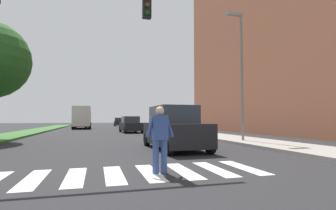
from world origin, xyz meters
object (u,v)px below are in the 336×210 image
street_lamp_right (240,64)px  sedan_midblock (131,125)px  suv_crossing (174,129)px  sedan_far_horizon (119,122)px  sedan_distant (80,123)px  truck_box_delivery (82,117)px  pedestrian_performer (160,136)px

street_lamp_right → sedan_midblock: (-4.71, 13.20, -3.83)m
suv_crossing → sedan_far_horizon: bearing=88.8°
street_lamp_right → suv_crossing: street_lamp_right is taller
sedan_far_horizon → suv_crossing: bearing=-91.2°
street_lamp_right → sedan_distant: bearing=110.4°
street_lamp_right → sedan_far_horizon: bearing=95.6°
street_lamp_right → sedan_far_horizon: 39.19m
street_lamp_right → sedan_far_horizon: street_lamp_right is taller
truck_box_delivery → street_lamp_right: bearing=-68.2°
street_lamp_right → sedan_distant: street_lamp_right is taller
pedestrian_performer → sedan_midblock: (1.82, 20.08, -0.17)m
suv_crossing → truck_box_delivery: size_ratio=0.75×
street_lamp_right → pedestrian_performer: bearing=-133.5°
sedan_distant → sedan_far_horizon: bearing=58.5°
sedan_distant → truck_box_delivery: truck_box_delivery is taller
street_lamp_right → sedan_far_horizon: size_ratio=1.68×
street_lamp_right → sedan_midblock: street_lamp_right is taller
truck_box_delivery → sedan_midblock: bearing=-65.9°
sedan_midblock → pedestrian_performer: bearing=-95.2°
sedan_far_horizon → street_lamp_right: bearing=-84.4°
sedan_far_horizon → pedestrian_performer: bearing=-93.4°
suv_crossing → pedestrian_performer: bearing=-110.8°
street_lamp_right → sedan_distant: 30.18m
sedan_midblock → sedan_far_horizon: bearing=88.0°
sedan_midblock → truck_box_delivery: 13.09m
pedestrian_performer → street_lamp_right: bearing=46.5°
pedestrian_performer → sedan_midblock: 20.16m
suv_crossing → truck_box_delivery: 27.64m
pedestrian_performer → sedan_distant: bearing=96.3°
street_lamp_right → suv_crossing: bearing=-157.0°
suv_crossing → sedan_distant: size_ratio=1.10×
pedestrian_performer → truck_box_delivery: (-3.52, 32.00, 0.70)m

